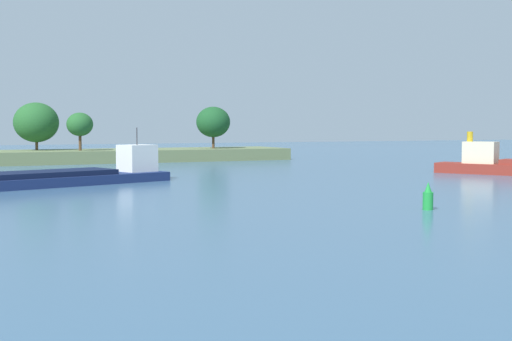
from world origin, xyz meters
The scene contains 4 objects.
treeline_island centered at (-13.81, 93.92, 3.01)m, with size 74.91×12.56×9.35m.
cargo_barge centered at (-17.15, 52.18, 0.83)m, with size 29.63×14.59×5.51m.
tugboat centered at (33.71, 47.78, 1.28)m, with size 8.13×11.05×5.02m.
channel_buoy_green centered at (5.13, 22.67, 0.81)m, with size 0.70×0.70×1.90m.
Camera 1 is at (-24.52, -14.04, 5.67)m, focal length 47.64 mm.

